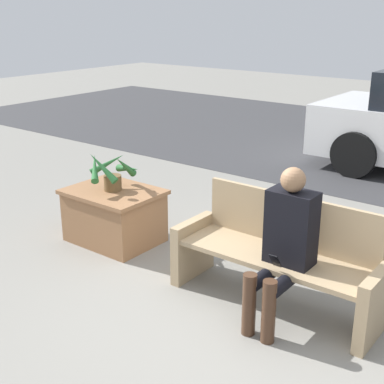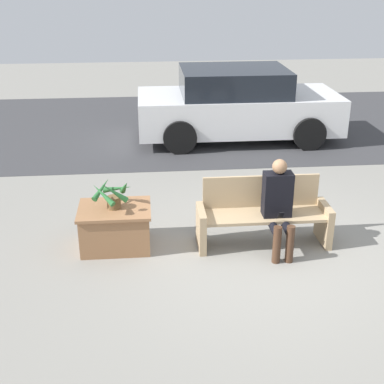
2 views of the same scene
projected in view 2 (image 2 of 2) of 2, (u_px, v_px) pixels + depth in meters
ground_plane at (263, 254)px, 6.92m from camera, size 30.00×30.00×0.00m
road_surface at (208, 124)px, 12.51m from camera, size 20.00×6.00×0.01m
bench at (263, 214)px, 7.07m from camera, size 1.74×0.53×0.89m
person_seated at (279, 203)px, 6.81m from camera, size 0.37×0.61×1.22m
planter_box at (115, 226)px, 7.00m from camera, size 0.94×0.72×0.56m
potted_plant at (113, 194)px, 6.83m from camera, size 0.53×0.56×0.43m
parked_car at (237, 105)px, 11.24m from camera, size 4.19×1.98×1.50m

